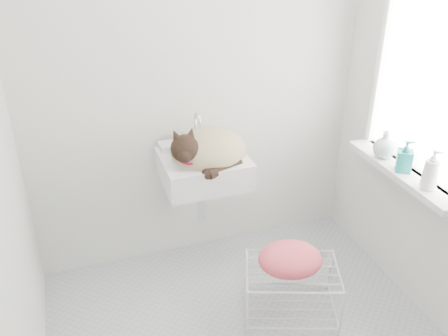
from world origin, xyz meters
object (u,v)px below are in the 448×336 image
object	(u,v)px
sink	(204,156)
bottle_c	(383,157)
bottle_a	(427,188)
bottle_b	(402,171)
cat	(206,151)
wire_rack	(291,292)

from	to	relation	value
sink	bottle_c	distance (m)	1.10
bottle_a	bottle_c	distance (m)	0.40
sink	bottle_b	distance (m)	1.17
cat	bottle_b	xyz separation A→B (m)	(1.02, -0.53, -0.04)
bottle_c	bottle_a	bearing A→B (deg)	-90.00
bottle_a	bottle_c	xyz separation A→B (m)	(0.00, 0.40, 0.00)
cat	bottle_b	distance (m)	1.16
wire_rack	bottle_c	distance (m)	0.99
cat	bottle_b	size ratio (longest dim) A/B	2.64
cat	bottle_a	xyz separation A→B (m)	(1.02, -0.75, -0.04)
cat	wire_rack	distance (m)	0.99
cat	bottle_c	distance (m)	1.08
bottle_a	bottle_c	world-z (taller)	bottle_a
cat	bottle_c	world-z (taller)	cat
bottle_a	wire_rack	bearing A→B (deg)	164.13
bottle_b	bottle_c	xyz separation A→B (m)	(0.00, 0.19, 0.00)
sink	cat	world-z (taller)	cat
bottle_c	bottle_b	bearing A→B (deg)	-90.00
sink	bottle_a	distance (m)	1.29
wire_rack	bottle_c	world-z (taller)	bottle_c
cat	wire_rack	world-z (taller)	cat
bottle_b	cat	bearing A→B (deg)	152.45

